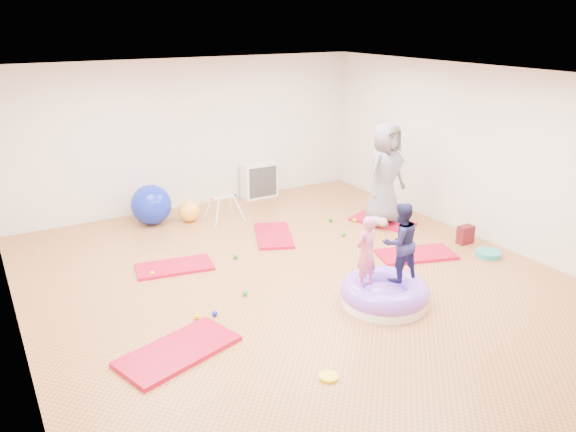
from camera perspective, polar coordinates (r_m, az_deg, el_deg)
room at (r=7.35m, az=1.18°, el=2.99°), size 7.01×8.01×2.81m
gym_mat_front_left at (r=6.47m, az=-11.09°, el=-13.30°), size 1.45×1.02×0.05m
gym_mat_mid_left at (r=8.46m, az=-11.45°, el=-5.09°), size 1.18×0.73×0.05m
gym_mat_center_back at (r=9.45m, az=-1.45°, el=-1.98°), size 0.98×1.28×0.05m
gym_mat_right at (r=8.93m, az=12.87°, el=-3.82°), size 1.29×0.91×0.05m
gym_mat_rear_right at (r=10.23m, az=9.57°, el=-0.55°), size 0.94×1.24×0.05m
inflatable_cushion at (r=7.39m, az=9.76°, el=-7.76°), size 1.14×1.14×0.36m
child_pink at (r=7.00m, az=7.95°, el=-3.28°), size 0.39×0.30×0.94m
child_navy at (r=7.24m, az=11.36°, el=-2.26°), size 0.55×0.45×1.05m
adult_caregiver at (r=9.88m, az=9.84°, el=4.27°), size 0.97×0.74×1.78m
infant at (r=9.89m, az=9.15°, el=-0.46°), size 0.33×0.34×0.20m
ball_pit_balls at (r=8.47m, az=-2.07°, el=-4.54°), size 3.91×2.15×0.07m
exercise_ball_blue at (r=10.21m, az=-13.73°, el=1.12°), size 0.72×0.72×0.72m
exercise_ball_orange at (r=10.26m, az=-10.01°, el=0.50°), size 0.39×0.39×0.39m
infant_play_gym at (r=10.14m, az=-6.53°, el=1.16°), size 0.61×0.58×0.47m
cube_shelf at (r=11.46m, az=-2.94°, el=3.66°), size 0.71×0.35×0.71m
balance_disc at (r=9.22m, az=19.70°, el=-3.63°), size 0.38×0.38×0.09m
backpack at (r=9.58m, az=17.58°, el=-1.82°), size 0.26×0.16×0.30m
yellow_toy at (r=6.00m, az=4.15°, el=-15.98°), size 0.21×0.21×0.03m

